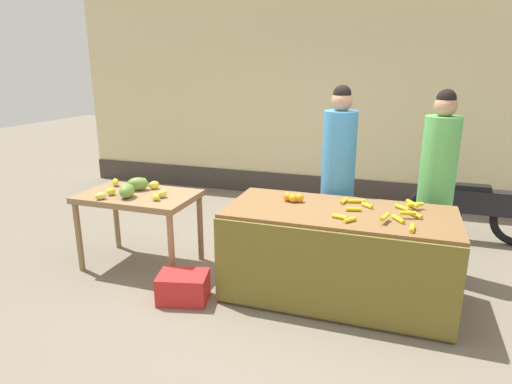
# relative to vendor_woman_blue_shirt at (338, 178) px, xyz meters

# --- Properties ---
(ground_plane) EXTENTS (24.00, 24.00, 0.00)m
(ground_plane) POSITION_rel_vendor_woman_blue_shirt_xyz_m (-0.39, -0.71, -0.95)
(ground_plane) COLOR #756B5B
(market_wall_back) EXTENTS (8.83, 0.23, 3.33)m
(market_wall_back) POSITION_rel_vendor_woman_blue_shirt_xyz_m (-0.39, 2.45, 0.68)
(market_wall_back) COLOR beige
(market_wall_back) RESTS_ON ground
(fruit_stall_counter) EXTENTS (2.00, 0.94, 0.84)m
(fruit_stall_counter) POSITION_rel_vendor_woman_blue_shirt_xyz_m (0.13, -0.72, -0.54)
(fruit_stall_counter) COLOR brown
(fruit_stall_counter) RESTS_ON ground
(side_table_wooden) EXTENTS (1.17, 0.73, 0.80)m
(side_table_wooden) POSITION_rel_vendor_woman_blue_shirt_xyz_m (-1.93, -0.71, -0.26)
(side_table_wooden) COLOR olive
(side_table_wooden) RESTS_ON ground
(banana_bunch_pile) EXTENTS (0.73, 0.71, 0.07)m
(banana_bunch_pile) POSITION_rel_vendor_woman_blue_shirt_xyz_m (0.50, -0.68, -0.09)
(banana_bunch_pile) COLOR gold
(banana_bunch_pile) RESTS_ON fruit_stall_counter
(orange_pile) EXTENTS (0.19, 0.11, 0.08)m
(orange_pile) POSITION_rel_vendor_woman_blue_shirt_xyz_m (-0.32, -0.59, -0.08)
(orange_pile) COLOR orange
(orange_pile) RESTS_ON fruit_stall_counter
(mango_papaya_pile) EXTENTS (0.82, 0.72, 0.14)m
(mango_papaya_pile) POSITION_rel_vendor_woman_blue_shirt_xyz_m (-1.98, -0.71, -0.10)
(mango_papaya_pile) COLOR yellow
(mango_papaya_pile) RESTS_ON side_table_wooden
(vendor_woman_blue_shirt) EXTENTS (0.34, 0.34, 1.89)m
(vendor_woman_blue_shirt) POSITION_rel_vendor_woman_blue_shirt_xyz_m (0.00, 0.00, 0.00)
(vendor_woman_blue_shirt) COLOR #33333D
(vendor_woman_blue_shirt) RESTS_ON ground
(vendor_woman_green_shirt) EXTENTS (0.34, 0.34, 1.86)m
(vendor_woman_green_shirt) POSITION_rel_vendor_woman_blue_shirt_xyz_m (0.95, 0.08, -0.01)
(vendor_woman_green_shirt) COLOR #33333D
(vendor_woman_green_shirt) RESTS_ON ground
(parked_motorcycle) EXTENTS (1.60, 0.18, 0.88)m
(parked_motorcycle) POSITION_rel_vendor_woman_blue_shirt_xyz_m (1.51, 1.15, -0.55)
(parked_motorcycle) COLOR black
(parked_motorcycle) RESTS_ON ground
(produce_crate) EXTENTS (0.50, 0.41, 0.26)m
(produce_crate) POSITION_rel_vendor_woman_blue_shirt_xyz_m (-1.17, -1.24, -0.82)
(produce_crate) COLOR red
(produce_crate) RESTS_ON ground
(produce_sack) EXTENTS (0.45, 0.41, 0.55)m
(produce_sack) POSITION_rel_vendor_woman_blue_shirt_xyz_m (-1.10, 0.02, -0.68)
(produce_sack) COLOR maroon
(produce_sack) RESTS_ON ground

